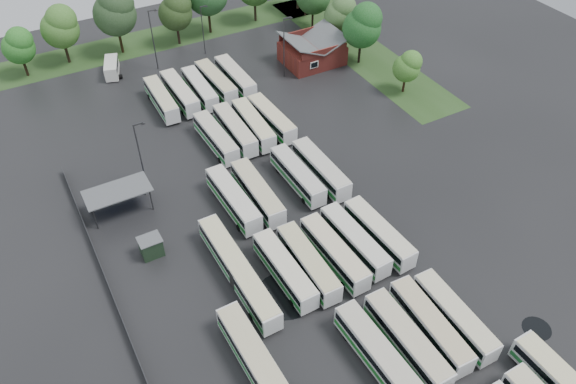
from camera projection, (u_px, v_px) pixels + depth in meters
ground at (323, 275)px, 64.86m from camera, size 160.00×160.00×0.00m
brick_building at (312, 53)px, 99.85m from camera, size 10.07×8.60×5.39m
wash_shed at (117, 192)px, 70.92m from camera, size 8.20×4.20×3.58m
utility_hut at (151, 247)px, 66.31m from camera, size 2.70×2.20×2.62m
grass_strip_north at (155, 40)px, 107.47m from camera, size 80.00×10.00×0.01m
grass_strip_east at (358, 49)px, 104.71m from camera, size 10.00×50.00×0.01m
west_fence at (113, 298)px, 61.67m from camera, size 0.10×50.00×1.20m
bus_r1c1 at (377, 353)px, 55.30m from camera, size 2.68×11.57×3.21m
bus_r1c2 at (407, 340)px, 56.32m from camera, size 2.53×11.64×3.24m
bus_r1c3 at (430, 325)px, 57.70m from camera, size 2.90×11.44×3.16m
bus_r1c4 at (454, 316)px, 58.59m from camera, size 2.56×11.15×3.09m
bus_r2c0 at (285, 270)px, 63.19m from camera, size 2.55×11.16×3.10m
bus_r2c1 at (308, 263)px, 63.94m from camera, size 2.62×11.28×3.13m
bus_r2c2 at (334, 253)px, 65.04m from camera, size 2.71×11.39×3.15m
bus_r2c3 at (355, 240)px, 66.49m from camera, size 2.81×11.32×3.13m
bus_r2c4 at (379, 233)px, 67.38m from camera, size 2.90×11.29×3.12m
bus_r3c0 at (233, 199)px, 71.72m from camera, size 2.73×11.62×3.22m
bus_r3c1 at (258, 193)px, 72.62m from camera, size 2.70×11.71×3.25m
bus_r3c3 at (297, 175)px, 75.29m from camera, size 2.48×11.24×3.12m
bus_r3c4 at (321, 169)px, 76.15m from camera, size 2.57×11.62×3.23m
bus_r4c1 at (216, 138)px, 81.52m from camera, size 2.63×11.20×3.10m
bus_r4c2 at (235, 130)px, 82.91m from camera, size 2.65×11.43×3.17m
bus_r4c3 at (253, 125)px, 83.85m from camera, size 2.94×11.51×3.18m
bus_r4c4 at (271, 119)px, 85.06m from camera, size 2.79×11.30×3.12m
bus_r5c0 at (161, 99)px, 89.03m from camera, size 2.62×11.18×3.10m
bus_r5c1 at (180, 93)px, 90.32m from camera, size 2.56×11.54×3.20m
bus_r5c2 at (200, 89)px, 91.37m from camera, size 2.63×11.13×3.08m
bus_r5c3 at (216, 82)px, 92.81m from camera, size 2.85×11.57×3.20m
bus_r5c4 at (235, 77)px, 93.89m from camera, size 2.52×11.56×3.21m
artic_bus_west_b at (238, 271)px, 63.03m from camera, size 2.58×16.87×3.13m
artic_bus_west_c at (267, 379)px, 53.23m from camera, size 2.76×17.36×3.21m
minibus at (112, 67)px, 96.99m from camera, size 3.80×6.16×2.53m
tree_north_0 at (19, 45)px, 93.82m from camera, size 5.41×5.41×8.95m
tree_north_1 at (60, 26)px, 96.42m from camera, size 6.51×6.51×10.79m
tree_north_2 at (115, 11)px, 98.35m from camera, size 7.58×7.58×12.55m
tree_north_3 at (176, 10)px, 101.84m from camera, size 6.17×6.17×10.22m
tree_east_0 at (408, 66)px, 90.64m from camera, size 4.52×4.49×7.44m
tree_east_1 at (363, 25)px, 96.20m from camera, size 6.74×6.74×11.16m
tree_east_2 at (341, 14)px, 101.90m from camera, size 5.75×5.75×9.52m
lamp_post_ne at (285, 44)px, 93.31m from camera, size 1.64×0.32×10.68m
lamp_post_nw at (140, 151)px, 72.55m from camera, size 1.54×0.30×10.02m
lamp_post_back_w at (153, 36)px, 95.22m from camera, size 1.66×0.32×10.79m
lamp_post_back_e at (203, 27)px, 99.86m from camera, size 1.40×0.27×9.08m
puddle_2 at (286, 295)px, 62.68m from camera, size 6.75×6.75×0.01m
puddle_3 at (348, 267)px, 65.66m from camera, size 5.16×5.16×0.01m
puddle_4 at (537, 329)px, 59.44m from camera, size 3.08×3.08×0.01m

